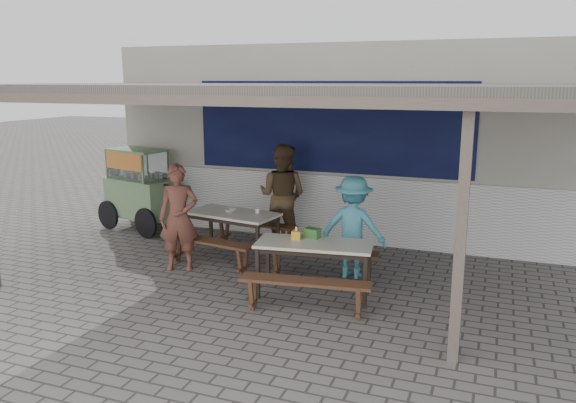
# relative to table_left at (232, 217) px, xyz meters

# --- Properties ---
(ground) EXTENTS (60.00, 60.00, 0.00)m
(ground) POSITION_rel_table_left_xyz_m (1.36, -1.46, -0.67)
(ground) COLOR #615C58
(ground) RESTS_ON ground
(back_wall) EXTENTS (9.00, 1.28, 3.50)m
(back_wall) POSITION_rel_table_left_xyz_m (1.36, 2.12, 1.05)
(back_wall) COLOR #B3AEA1
(back_wall) RESTS_ON ground
(warung_roof) EXTENTS (9.00, 4.21, 2.81)m
(warung_roof) POSITION_rel_table_left_xyz_m (1.38, -0.56, 2.04)
(warung_roof) COLOR #5A514D
(warung_roof) RESTS_ON ground
(table_left) EXTENTS (1.59, 0.96, 0.75)m
(table_left) POSITION_rel_table_left_xyz_m (0.00, 0.00, 0.00)
(table_left) COLOR beige
(table_left) RESTS_ON ground
(bench_left_street) EXTENTS (1.62, 0.53, 0.45)m
(bench_left_street) POSITION_rel_table_left_xyz_m (-0.10, -0.64, -0.33)
(bench_left_street) COLOR brown
(bench_left_street) RESTS_ON ground
(bench_left_wall) EXTENTS (1.62, 0.53, 0.45)m
(bench_left_wall) POSITION_rel_table_left_xyz_m (0.10, 0.64, -0.33)
(bench_left_wall) COLOR brown
(bench_left_wall) RESTS_ON ground
(table_right) EXTENTS (1.62, 0.86, 0.75)m
(table_right) POSITION_rel_table_left_xyz_m (1.79, -1.17, -0.00)
(table_right) COLOR beige
(table_right) RESTS_ON ground
(bench_right_street) EXTENTS (1.67, 0.50, 0.45)m
(bench_right_street) POSITION_rel_table_left_xyz_m (1.88, -1.79, -0.33)
(bench_right_street) COLOR brown
(bench_right_street) RESTS_ON ground
(bench_right_wall) EXTENTS (1.67, 0.50, 0.45)m
(bench_right_wall) POSITION_rel_table_left_xyz_m (1.71, -0.55, -0.33)
(bench_right_wall) COLOR brown
(bench_right_wall) RESTS_ON ground
(vendor_cart) EXTENTS (2.03, 1.12, 1.58)m
(vendor_cart) POSITION_rel_table_left_xyz_m (-2.45, 0.93, 0.18)
(vendor_cart) COLOR #6F9362
(vendor_cart) RESTS_ON ground
(patron_street_side) EXTENTS (0.70, 0.59, 1.64)m
(patron_street_side) POSITION_rel_table_left_xyz_m (-0.47, -0.87, 0.15)
(patron_street_side) COLOR brown
(patron_street_side) RESTS_ON ground
(patron_wall_side) EXTENTS (0.90, 0.72, 1.80)m
(patron_wall_side) POSITION_rel_table_left_xyz_m (0.53, 0.90, 0.22)
(patron_wall_side) COLOR brown
(patron_wall_side) RESTS_ON ground
(patron_right_table) EXTENTS (0.99, 0.59, 1.52)m
(patron_right_table) POSITION_rel_table_left_xyz_m (2.09, -0.24, 0.08)
(patron_right_table) COLOR teal
(patron_right_table) RESTS_ON ground
(tissue_box) EXTENTS (0.14, 0.14, 0.12)m
(tissue_box) POSITION_rel_table_left_xyz_m (1.51, -1.10, 0.14)
(tissue_box) COLOR gold
(tissue_box) RESTS_ON table_right
(donation_box) EXTENTS (0.23, 0.17, 0.14)m
(donation_box) POSITION_rel_table_left_xyz_m (1.70, -0.97, 0.14)
(donation_box) COLOR #34682E
(donation_box) RESTS_ON table_right
(condiment_jar) EXTENTS (0.07, 0.07, 0.08)m
(condiment_jar) POSITION_rel_table_left_xyz_m (0.40, 0.12, 0.11)
(condiment_jar) COLOR silver
(condiment_jar) RESTS_ON table_left
(condiment_bowl) EXTENTS (0.20, 0.20, 0.04)m
(condiment_bowl) POSITION_rel_table_left_xyz_m (-0.06, 0.04, 0.10)
(condiment_bowl) COLOR silver
(condiment_bowl) RESTS_ON table_left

